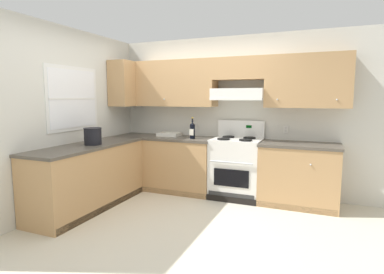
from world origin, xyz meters
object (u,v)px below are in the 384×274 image
(stove, at_px, (236,167))
(wine_bottle, at_px, (192,130))
(bucket, at_px, (93,136))
(bowl, at_px, (169,135))

(stove, distance_m, wine_bottle, 0.91)
(wine_bottle, xyz_separation_m, bucket, (-1.05, -1.12, -0.02))
(stove, distance_m, bucket, 2.20)
(bowl, xyz_separation_m, bucket, (-0.55, -1.30, 0.11))
(wine_bottle, distance_m, bucket, 1.53)
(wine_bottle, xyz_separation_m, bowl, (-0.50, 0.18, -0.12))
(stove, relative_size, bucket, 4.76)
(stove, bearing_deg, wine_bottle, -172.23)
(bowl, bearing_deg, wine_bottle, -19.69)
(wine_bottle, bearing_deg, bowl, 160.31)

